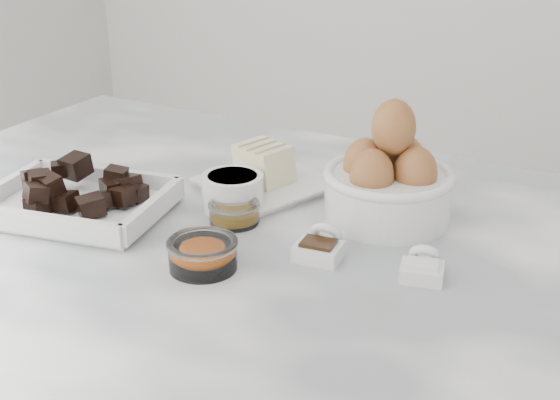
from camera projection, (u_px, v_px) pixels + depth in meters
The scene contains 9 objects.
marble_slab at pixel (255, 249), 0.98m from camera, with size 1.20×0.80×0.04m, color white.
chocolate_dish at pixel (77, 196), 1.03m from camera, with size 0.26×0.22×0.06m.
butter_plate at pixel (265, 174), 1.11m from camera, with size 0.20×0.20×0.06m.
sugar_ramekin at pixel (233, 191), 1.04m from camera, with size 0.08×0.08×0.05m.
egg_bowl at pixel (388, 182), 1.00m from camera, with size 0.17×0.17×0.16m.
honey_bowl at pixel (234, 212), 1.00m from camera, with size 0.07×0.07×0.03m.
zest_bowl at pixel (203, 253), 0.89m from camera, with size 0.08×0.08×0.04m.
vanilla_spoon at pixel (320, 247), 0.92m from camera, with size 0.06×0.07×0.04m.
salt_spoon at pixel (423, 267), 0.87m from camera, with size 0.06×0.07×0.04m.
Camera 1 is at (0.46, -0.75, 1.37)m, focal length 50.00 mm.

